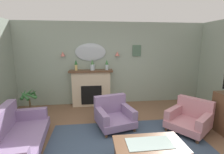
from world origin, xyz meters
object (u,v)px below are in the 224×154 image
(wall_sconce_left, at_px, (63,54))
(coffee_table, at_px, (149,147))
(mantel_vase_centre, at_px, (76,65))
(floral_couch, at_px, (12,136))
(potted_plant_small_fern, at_px, (30,101))
(wall_sconce_right, at_px, (117,54))
(mantel_vase_left, at_px, (92,66))
(armchair_near_fireplace, at_px, (190,118))
(fireplace, at_px, (91,88))
(framed_picture, at_px, (137,51))
(mantel_vase_right, at_px, (107,65))
(armchair_by_coffee_table, at_px, (114,114))
(wall_mirror, at_px, (90,52))

(wall_sconce_left, bearing_deg, coffee_table, -59.91)
(mantel_vase_centre, height_order, floral_couch, mantel_vase_centre)
(mantel_vase_centre, bearing_deg, potted_plant_small_fern, -158.69)
(wall_sconce_right, height_order, floral_couch, wall_sconce_right)
(mantel_vase_left, relative_size, armchair_near_fireplace, 0.30)
(fireplace, height_order, potted_plant_small_fern, fireplace)
(wall_sconce_left, distance_m, framed_picture, 2.35)
(mantel_vase_left, height_order, potted_plant_small_fern, mantel_vase_left)
(armchair_near_fireplace, bearing_deg, mantel_vase_right, 133.36)
(mantel_vase_right, height_order, wall_sconce_left, wall_sconce_left)
(wall_sconce_left, bearing_deg, armchair_by_coffee_table, -48.67)
(wall_mirror, bearing_deg, armchair_near_fireplace, -41.96)
(armchair_by_coffee_table, height_order, potted_plant_small_fern, potted_plant_small_fern)
(fireplace, bearing_deg, floral_couch, -122.47)
(wall_mirror, bearing_deg, mantel_vase_left, -73.61)
(framed_picture, distance_m, coffee_table, 3.43)
(floral_couch, bearing_deg, wall_mirror, 59.09)
(coffee_table, relative_size, armchair_near_fireplace, 0.97)
(framed_picture, relative_size, floral_couch, 0.20)
(mantel_vase_centre, xyz_separation_m, armchair_by_coffee_table, (0.98, -1.45, -1.04))
(wall_sconce_right, bearing_deg, armchair_by_coffee_table, -101.54)
(framed_picture, bearing_deg, coffee_table, -100.88)
(framed_picture, bearing_deg, armchair_near_fireplace, -69.76)
(armchair_by_coffee_table, bearing_deg, potted_plant_small_fern, 157.09)
(mantel_vase_left, bearing_deg, mantel_vase_right, 0.00)
(mantel_vase_right, xyz_separation_m, floral_couch, (-1.93, -2.22, -1.01))
(wall_sconce_right, distance_m, coffee_table, 3.29)
(mantel_vase_left, bearing_deg, wall_sconce_left, 172.41)
(wall_sconce_right, bearing_deg, mantel_vase_left, -171.47)
(wall_mirror, xyz_separation_m, armchair_by_coffee_table, (0.53, -1.62, -1.40))
(floral_couch, height_order, armchair_by_coffee_table, floral_couch)
(armchair_near_fireplace, bearing_deg, armchair_by_coffee_table, 166.77)
(potted_plant_small_fern, bearing_deg, armchair_by_coffee_table, -22.91)
(mantel_vase_centre, relative_size, coffee_table, 0.31)
(wall_mirror, relative_size, potted_plant_small_fern, 1.25)
(coffee_table, bearing_deg, armchair_near_fireplace, 38.20)
(potted_plant_small_fern, bearing_deg, mantel_vase_right, 12.59)
(coffee_table, distance_m, armchair_near_fireplace, 1.71)
(mantel_vase_left, bearing_deg, wall_mirror, 106.39)
(armchair_near_fireplace, bearing_deg, mantel_vase_centre, 145.53)
(mantel_vase_centre, relative_size, framed_picture, 0.94)
(mantel_vase_right, distance_m, wall_sconce_left, 1.40)
(framed_picture, bearing_deg, wall_mirror, -179.62)
(mantel_vase_centre, distance_m, wall_sconce_right, 1.34)
(framed_picture, bearing_deg, mantel_vase_centre, -174.73)
(wall_mirror, relative_size, wall_sconce_left, 6.86)
(wall_sconce_right, bearing_deg, potted_plant_small_fern, -166.52)
(mantel_vase_right, relative_size, armchair_near_fireplace, 0.29)
(fireplace, xyz_separation_m, framed_picture, (1.50, 0.15, 1.18))
(wall_sconce_right, xyz_separation_m, floral_couch, (-2.28, -2.34, -1.34))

